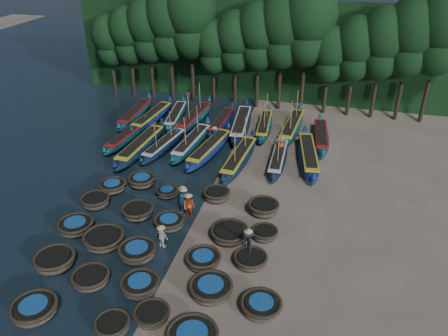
% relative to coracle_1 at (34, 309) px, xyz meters
% --- Properties ---
extents(ground, '(120.00, 120.00, 0.00)m').
position_rel_coracle_1_xyz_m(ground, '(5.12, 10.24, -0.44)').
color(ground, gray).
rests_on(ground, ground).
extents(foliage_wall, '(40.00, 3.00, 10.00)m').
position_rel_coracle_1_xyz_m(foliage_wall, '(5.12, 33.74, 4.56)').
color(foliage_wall, black).
rests_on(foliage_wall, ground).
extents(coracle_1, '(2.61, 2.61, 0.76)m').
position_rel_coracle_1_xyz_m(coracle_1, '(0.00, 0.00, 0.00)').
color(coracle_1, brown).
rests_on(coracle_1, ground).
extents(coracle_2, '(2.06, 2.06, 0.69)m').
position_rel_coracle_1_xyz_m(coracle_2, '(4.11, 0.07, -0.04)').
color(coracle_2, brown).
rests_on(coracle_2, ground).
extents(coracle_3, '(2.04, 2.04, 0.63)m').
position_rel_coracle_1_xyz_m(coracle_3, '(5.62, 1.15, -0.08)').
color(coracle_3, brown).
rests_on(coracle_3, ground).
extents(coracle_5, '(2.35, 2.35, 0.83)m').
position_rel_coracle_1_xyz_m(coracle_5, '(-1.02, 3.30, 0.04)').
color(coracle_5, brown).
rests_on(coracle_5, ground).
extents(coracle_6, '(2.17, 2.17, 0.72)m').
position_rel_coracle_1_xyz_m(coracle_6, '(1.57, 2.60, -0.02)').
color(coracle_6, brown).
rests_on(coracle_6, ground).
extents(coracle_7, '(2.25, 2.25, 0.81)m').
position_rel_coracle_1_xyz_m(coracle_7, '(4.33, 2.73, 0.03)').
color(coracle_7, brown).
rests_on(coracle_7, ground).
extents(coracle_8, '(2.79, 2.79, 0.80)m').
position_rel_coracle_1_xyz_m(coracle_8, '(7.93, 3.40, 0.03)').
color(coracle_8, brown).
rests_on(coracle_8, ground).
extents(coracle_9, '(2.10, 2.10, 0.72)m').
position_rel_coracle_1_xyz_m(coracle_9, '(10.62, 2.95, -0.02)').
color(coracle_9, brown).
rests_on(coracle_9, ground).
extents(coracle_10, '(2.69, 2.69, 0.76)m').
position_rel_coracle_1_xyz_m(coracle_10, '(-1.64, 6.46, 0.00)').
color(coracle_10, brown).
rests_on(coracle_10, ground).
extents(coracle_11, '(3.00, 3.00, 0.82)m').
position_rel_coracle_1_xyz_m(coracle_11, '(0.71, 5.66, 0.03)').
color(coracle_11, brown).
rests_on(coracle_11, ground).
extents(coracle_12, '(2.23, 2.23, 0.84)m').
position_rel_coracle_1_xyz_m(coracle_12, '(3.10, 5.11, 0.05)').
color(coracle_12, brown).
rests_on(coracle_12, ground).
extents(coracle_13, '(2.39, 2.39, 0.77)m').
position_rel_coracle_1_xyz_m(coracle_13, '(6.91, 5.43, 0.01)').
color(coracle_13, brown).
rests_on(coracle_13, ground).
extents(coracle_14, '(1.95, 1.95, 0.71)m').
position_rel_coracle_1_xyz_m(coracle_14, '(9.45, 6.13, -0.03)').
color(coracle_14, brown).
rests_on(coracle_14, ground).
extents(coracle_15, '(2.00, 2.00, 0.79)m').
position_rel_coracle_1_xyz_m(coracle_15, '(-1.83, 9.26, 0.02)').
color(coracle_15, brown).
rests_on(coracle_15, ground).
extents(coracle_16, '(2.25, 2.25, 0.80)m').
position_rel_coracle_1_xyz_m(coracle_16, '(1.45, 8.83, 0.02)').
color(coracle_16, brown).
rests_on(coracle_16, ground).
extents(coracle_17, '(2.05, 2.05, 0.78)m').
position_rel_coracle_1_xyz_m(coracle_17, '(3.85, 8.24, 0.01)').
color(coracle_17, brown).
rests_on(coracle_17, ground).
extents(coracle_18, '(2.37, 2.37, 0.79)m').
position_rel_coracle_1_xyz_m(coracle_18, '(7.75, 8.11, 0.01)').
color(coracle_18, brown).
rests_on(coracle_18, ground).
extents(coracle_19, '(1.99, 1.99, 0.66)m').
position_rel_coracle_1_xyz_m(coracle_19, '(9.79, 8.71, -0.06)').
color(coracle_19, brown).
rests_on(coracle_19, ground).
extents(coracle_20, '(2.36, 2.36, 0.73)m').
position_rel_coracle_1_xyz_m(coracle_20, '(-1.61, 11.32, -0.01)').
color(coracle_20, brown).
rests_on(coracle_20, ground).
extents(coracle_21, '(2.42, 2.42, 0.80)m').
position_rel_coracle_1_xyz_m(coracle_21, '(0.12, 12.53, 0.02)').
color(coracle_21, brown).
rests_on(coracle_21, ground).
extents(coracle_22, '(1.77, 1.77, 0.63)m').
position_rel_coracle_1_xyz_m(coracle_22, '(2.40, 11.65, -0.07)').
color(coracle_22, brown).
rests_on(coracle_22, ground).
extents(coracle_23, '(1.93, 1.93, 0.77)m').
position_rel_coracle_1_xyz_m(coracle_23, '(5.87, 12.07, 0.01)').
color(coracle_23, brown).
rests_on(coracle_23, ground).
extents(coracle_24, '(2.13, 2.13, 0.85)m').
position_rel_coracle_1_xyz_m(coracle_24, '(9.29, 11.25, 0.05)').
color(coracle_24, brown).
rests_on(coracle_24, ground).
extents(long_boat_1, '(1.87, 7.42, 1.31)m').
position_rel_coracle_1_xyz_m(long_boat_1, '(-4.17, 19.07, 0.06)').
color(long_boat_1, '#0F4456').
rests_on(long_boat_1, ground).
extents(long_boat_2, '(2.02, 8.89, 1.57)m').
position_rel_coracle_1_xyz_m(long_boat_2, '(-2.15, 17.48, 0.16)').
color(long_boat_2, '#0E1F35').
rests_on(long_boat_2, ground).
extents(long_boat_3, '(2.37, 7.39, 3.17)m').
position_rel_coracle_1_xyz_m(long_boat_3, '(-0.40, 18.31, 0.07)').
color(long_boat_3, '#0E1F35').
rests_on(long_boat_3, ground).
extents(long_boat_4, '(2.03, 8.18, 3.48)m').
position_rel_coracle_1_xyz_m(long_boat_4, '(1.73, 19.25, 0.12)').
color(long_boat_4, '#0F4456').
rests_on(long_boat_4, ground).
extents(long_boat_5, '(2.73, 8.35, 1.49)m').
position_rel_coracle_1_xyz_m(long_boat_5, '(3.53, 18.46, 0.13)').
color(long_boat_5, navy).
rests_on(long_boat_5, ground).
extents(long_boat_6, '(2.11, 8.45, 3.60)m').
position_rel_coracle_1_xyz_m(long_boat_6, '(6.27, 17.43, 0.13)').
color(long_boat_6, '#0E1F35').
rests_on(long_boat_6, ground).
extents(long_boat_7, '(1.51, 7.46, 3.17)m').
position_rel_coracle_1_xyz_m(long_boat_7, '(9.24, 18.26, 0.07)').
color(long_boat_7, '#0E1F35').
rests_on(long_boat_7, ground).
extents(long_boat_8, '(2.90, 8.59, 1.53)m').
position_rel_coracle_1_xyz_m(long_boat_8, '(11.53, 19.22, 0.15)').
color(long_boat_8, navy).
rests_on(long_boat_8, ground).
extents(long_boat_9, '(1.87, 8.34, 1.47)m').
position_rel_coracle_1_xyz_m(long_boat_9, '(-5.59, 23.99, 0.12)').
color(long_boat_9, '#0F4456').
rests_on(long_boat_9, ground).
extents(long_boat_10, '(2.12, 8.30, 1.47)m').
position_rel_coracle_1_xyz_m(long_boat_10, '(-3.66, 23.59, 0.12)').
color(long_boat_10, navy).
rests_on(long_boat_10, ground).
extents(long_boat_11, '(2.39, 7.70, 1.37)m').
position_rel_coracle_1_xyz_m(long_boat_11, '(-1.62, 24.59, 0.08)').
color(long_boat_11, '#0F4456').
rests_on(long_boat_11, ground).
extents(long_boat_12, '(2.13, 8.53, 3.63)m').
position_rel_coracle_1_xyz_m(long_boat_12, '(0.31, 24.46, 0.14)').
color(long_boat_12, '#0F4456').
rests_on(long_boat_12, ground).
extents(long_boat_13, '(1.59, 7.48, 1.32)m').
position_rel_coracle_1_xyz_m(long_boat_13, '(3.06, 24.28, 0.07)').
color(long_boat_13, navy).
rests_on(long_boat_13, ground).
extents(long_boat_14, '(2.46, 9.17, 1.62)m').
position_rel_coracle_1_xyz_m(long_boat_14, '(4.99, 23.89, 0.18)').
color(long_boat_14, '#0E1F35').
rests_on(long_boat_14, ground).
extents(long_boat_15, '(1.91, 7.67, 3.27)m').
position_rel_coracle_1_xyz_m(long_boat_15, '(7.08, 24.37, 0.08)').
color(long_boat_15, '#0F4456').
rests_on(long_boat_15, ground).
extents(long_boat_16, '(2.11, 8.79, 3.74)m').
position_rel_coracle_1_xyz_m(long_boat_16, '(9.60, 24.53, 0.16)').
color(long_boat_16, '#0F4456').
rests_on(long_boat_16, ground).
extents(long_boat_17, '(2.04, 7.89, 1.39)m').
position_rel_coracle_1_xyz_m(long_boat_17, '(12.29, 23.21, 0.09)').
color(long_boat_17, '#0F4456').
rests_on(long_boat_17, ground).
extents(fisherman_0, '(0.88, 0.85, 1.72)m').
position_rel_coracle_1_xyz_m(fisherman_0, '(3.88, 10.78, 0.40)').
color(fisherman_0, silver).
rests_on(fisherman_0, ground).
extents(fisherman_1, '(0.79, 0.70, 2.01)m').
position_rel_coracle_1_xyz_m(fisherman_1, '(4.20, 10.13, 0.55)').
color(fisherman_1, '#1B5F73').
rests_on(fisherman_1, ground).
extents(fisherman_2, '(0.91, 0.74, 1.95)m').
position_rel_coracle_1_xyz_m(fisherman_2, '(4.70, 9.64, 0.49)').
color(fisherman_2, '#D0491B').
rests_on(fisherman_2, ground).
extents(fisherman_3, '(1.08, 1.33, 2.00)m').
position_rel_coracle_1_xyz_m(fisherman_3, '(9.14, 6.92, 0.50)').
color(fisherman_3, black).
rests_on(fisherman_3, ground).
extents(fisherman_4, '(0.95, 0.61, 1.70)m').
position_rel_coracle_1_xyz_m(fisherman_4, '(4.11, 6.38, 0.39)').
color(fisherman_4, silver).
rests_on(fisherman_4, ground).
extents(fisherman_5, '(1.35, 1.36, 1.77)m').
position_rel_coracle_1_xyz_m(fisherman_5, '(3.38, 20.57, 0.39)').
color(fisherman_5, '#1B5F73').
rests_on(fisherman_5, ground).
extents(fisherman_6, '(0.88, 0.61, 1.93)m').
position_rel_coracle_1_xyz_m(fisherman_6, '(9.20, 19.60, 0.48)').
color(fisherman_6, '#D0491B').
rests_on(fisherman_6, ground).
extents(tree_0, '(3.68, 3.68, 8.68)m').
position_rel_coracle_1_xyz_m(tree_0, '(-10.88, 30.24, 5.53)').
color(tree_0, black).
rests_on(tree_0, ground).
extents(tree_1, '(4.09, 4.09, 9.65)m').
position_rel_coracle_1_xyz_m(tree_1, '(-8.58, 30.24, 6.21)').
color(tree_1, black).
rests_on(tree_1, ground).
extents(tree_2, '(4.51, 4.51, 10.63)m').
position_rel_coracle_1_xyz_m(tree_2, '(-6.28, 30.24, 6.88)').
color(tree_2, black).
rests_on(tree_2, ground).
extents(tree_3, '(4.92, 4.92, 11.60)m').
position_rel_coracle_1_xyz_m(tree_3, '(-3.98, 30.24, 7.56)').
color(tree_3, black).
rests_on(tree_3, ground).
extents(tree_4, '(5.34, 5.34, 12.58)m').
position_rel_coracle_1_xyz_m(tree_4, '(-1.68, 30.24, 8.24)').
color(tree_4, black).
rests_on(tree_4, ground).
extents(tree_5, '(3.68, 3.68, 8.68)m').
position_rel_coracle_1_xyz_m(tree_5, '(0.62, 30.24, 5.53)').
color(tree_5, black).
rests_on(tree_5, ground).
extents(tree_6, '(4.09, 4.09, 9.65)m').
position_rel_coracle_1_xyz_m(tree_6, '(2.92, 30.24, 6.21)').
color(tree_6, black).
rests_on(tree_6, ground).
extents(tree_7, '(4.51, 4.51, 10.63)m').
position_rel_coracle_1_xyz_m(tree_7, '(5.22, 30.24, 6.88)').
color(tree_7, black).
rests_on(tree_7, ground).
extents(tree_8, '(4.92, 4.92, 11.60)m').
position_rel_coracle_1_xyz_m(tree_8, '(7.52, 30.24, 7.56)').
color(tree_8, black).
rests_on(tree_8, ground).
extents(tree_9, '(5.34, 5.34, 12.58)m').
position_rel_coracle_1_xyz_m(tree_9, '(9.82, 30.24, 8.24)').
color(tree_9, black).
rests_on(tree_9, ground).
extents(tree_10, '(3.68, 3.68, 8.68)m').
position_rel_coracle_1_xyz_m(tree_10, '(12.12, 30.24, 5.53)').
color(tree_10, black).
rests_on(tree_10, ground).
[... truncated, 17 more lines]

